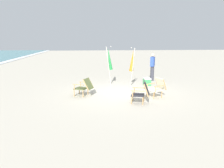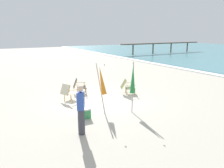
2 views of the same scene
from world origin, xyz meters
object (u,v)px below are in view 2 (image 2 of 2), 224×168
at_px(umbrella_furled_green, 133,79).
at_px(cooler_box, 84,112).
at_px(beach_chair_front_left, 68,92).
at_px(beach_chair_back_left, 79,86).
at_px(beach_chair_far_center, 127,86).
at_px(umbrella_furled_orange, 102,81).
at_px(person_near_chairs, 81,110).

relative_size(umbrella_furled_green, cooler_box, 4.26).
bearing_deg(cooler_box, beach_chair_front_left, 175.50).
distance_m(beach_chair_back_left, cooler_box, 3.49).
distance_m(umbrella_furled_green, cooler_box, 2.35).
height_order(umbrella_furled_green, cooler_box, umbrella_furled_green).
xyz_separation_m(beach_chair_far_center, beach_chair_front_left, (-0.49, -3.11, 0.01)).
relative_size(beach_chair_back_left, cooler_box, 1.69).
distance_m(umbrella_furled_orange, cooler_box, 1.43).
bearing_deg(cooler_box, person_near_chairs, -26.44).
height_order(beach_chair_front_left, umbrella_furled_green, umbrella_furled_green).
height_order(beach_chair_back_left, beach_chair_front_left, beach_chair_back_left).
bearing_deg(cooler_box, umbrella_furled_green, 79.47).
distance_m(beach_chair_far_center, cooler_box, 3.85).
xyz_separation_m(beach_chair_front_left, umbrella_furled_orange, (2.28, 0.66, 0.90)).
distance_m(beach_chair_front_left, umbrella_furled_green, 3.48).
bearing_deg(umbrella_furled_green, beach_chair_front_left, -147.33).
xyz_separation_m(person_near_chairs, cooler_box, (-1.30, 0.65, -0.64)).
distance_m(beach_chair_back_left, beach_chair_front_left, 1.23).
xyz_separation_m(beach_chair_far_center, person_near_chairs, (3.26, -3.95, 0.42)).
distance_m(beach_chair_far_center, umbrella_furled_green, 2.83).
xyz_separation_m(beach_chair_back_left, umbrella_furled_green, (3.68, 0.93, 0.93)).
relative_size(beach_chair_far_center, person_near_chairs, 0.57).
xyz_separation_m(beach_chair_back_left, person_near_chairs, (4.61, -1.72, 0.41)).
bearing_deg(umbrella_furled_orange, cooler_box, -78.75).
distance_m(beach_chair_back_left, umbrella_furled_orange, 3.27).
bearing_deg(beach_chair_far_center, cooler_box, -59.28).
height_order(beach_chair_back_left, umbrella_furled_orange, umbrella_furled_orange).
relative_size(beach_chair_far_center, umbrella_furled_green, 0.45).
bearing_deg(beach_chair_front_left, beach_chair_far_center, 81.09).
bearing_deg(beach_chair_front_left, umbrella_furled_green, 32.67).
xyz_separation_m(beach_chair_back_left, beach_chair_far_center, (1.35, 2.23, -0.01)).
height_order(beach_chair_far_center, cooler_box, beach_chair_far_center).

